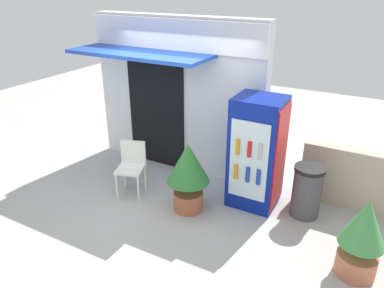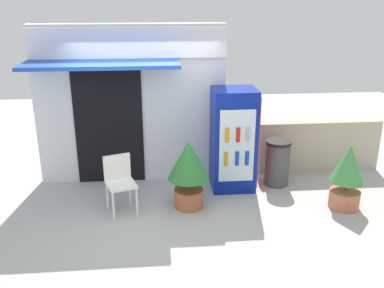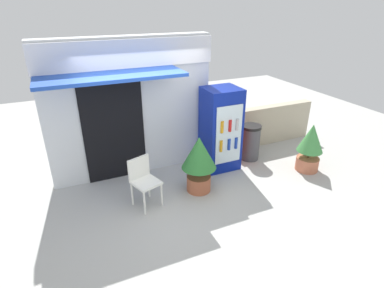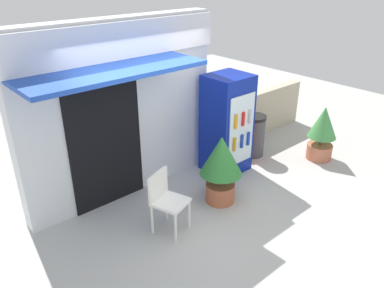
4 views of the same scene
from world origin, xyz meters
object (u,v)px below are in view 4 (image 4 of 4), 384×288
object	(u,v)px
potted_plant_near_shop	(221,163)
drink_cooler	(227,124)
plastic_chair	(165,197)
trash_bin	(253,135)
potted_plant_curbside	(322,131)

from	to	relation	value
potted_plant_near_shop	drink_cooler	bearing A→B (deg)	39.20
plastic_chair	trash_bin	xyz separation A→B (m)	(2.70, 0.71, -0.11)
plastic_chair	potted_plant_curbside	size ratio (longest dim) A/B	0.84
plastic_chair	potted_plant_near_shop	distance (m)	1.08
plastic_chair	potted_plant_near_shop	size ratio (longest dim) A/B	0.79
potted_plant_curbside	trash_bin	size ratio (longest dim) A/B	1.28
trash_bin	plastic_chair	bearing A→B (deg)	-165.25
drink_cooler	potted_plant_near_shop	distance (m)	1.09
plastic_chair	potted_plant_curbside	bearing A→B (deg)	-3.93
potted_plant_curbside	trash_bin	distance (m)	1.28
potted_plant_curbside	plastic_chair	bearing A→B (deg)	176.07
plastic_chair	potted_plant_near_shop	world-z (taller)	potted_plant_near_shop
drink_cooler	potted_plant_curbside	xyz separation A→B (m)	(1.64, -0.91, -0.30)
drink_cooler	trash_bin	xyz separation A→B (m)	(0.80, 0.04, -0.47)
drink_cooler	trash_bin	distance (m)	0.93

